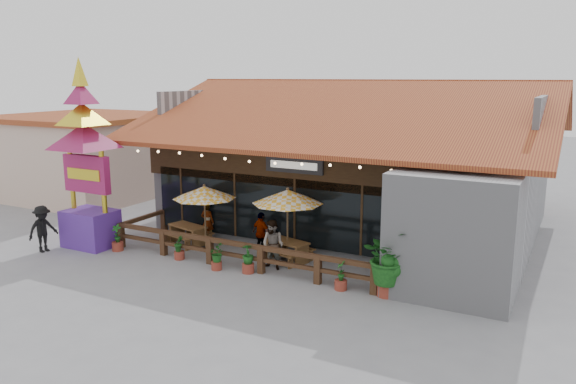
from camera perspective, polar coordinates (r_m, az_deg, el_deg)
The scene contains 19 objects.
ground at distance 18.42m, azimuth -0.58°, elevation -8.02°, with size 100.00×100.00×0.00m, color gray.
restaurant_building at distance 23.62m, azimuth 7.63°, elevation 1.82°, with size 15.50×14.73×6.09m.
patio_railing at distance 19.14m, azimuth -6.93°, elevation -5.40°, with size 10.00×2.60×0.92m.
neighbor_building at distance 31.77m, azimuth -19.61°, elevation 3.65°, with size 8.40×8.40×4.22m.
umbrella_left at distance 20.33m, azimuth -8.50°, elevation -0.06°, with size 2.57×2.57×2.43m.
umbrella_right at distance 18.79m, azimuth -0.05°, elevation -0.51°, with size 3.19×3.19×2.57m.
picnic_table_left at distance 21.45m, azimuth -10.12°, elevation -3.97°, with size 1.78×1.63×0.73m.
picnic_table_right at distance 19.23m, azimuth -0.06°, elevation -5.65°, with size 1.76×1.61×0.72m.
thai_sign_tower at distance 21.50m, azimuth -19.99°, elevation 4.85°, with size 2.75×2.75×7.40m.
tropical_plant at distance 16.28m, azimuth 10.08°, elevation -6.65°, with size 1.69×1.80×2.00m.
diner_a at distance 21.75m, azimuth -8.18°, elevation -3.02°, with size 0.53×0.35×1.47m, color #362411.
diner_b at distance 18.36m, azimuth -1.54°, elevation -5.39°, with size 0.80×0.62×1.64m, color #362411.
diner_c at distance 19.97m, azimuth -2.73°, elevation -4.19°, with size 0.88×0.37×1.51m, color #362411.
pedestrian at distance 21.97m, azimuth -23.65°, elevation -3.45°, with size 1.10×0.63×1.70m, color black.
planter_a at distance 21.27m, azimuth -16.95°, elevation -4.65°, with size 0.40×0.40×0.98m.
planter_b at distance 19.79m, azimuth -11.00°, elevation -5.63°, with size 0.39×0.41×0.87m.
planter_c at distance 18.53m, azimuth -7.30°, elevation -6.43°, with size 0.68×0.68×0.85m.
planter_d at distance 18.16m, azimuth -4.08°, elevation -6.81°, with size 0.49×0.49×0.96m.
planter_e at distance 16.83m, azimuth 5.40°, elevation -8.63°, with size 0.37×0.39×0.91m.
Camera 1 is at (8.27, -15.24, 6.22)m, focal length 35.00 mm.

